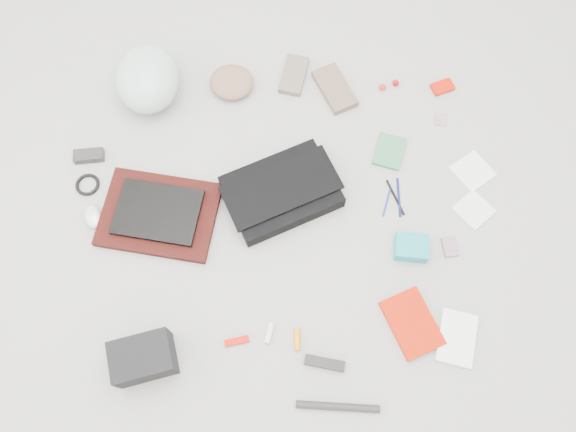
{
  "coord_description": "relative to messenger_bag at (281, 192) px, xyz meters",
  "views": [
    {
      "loc": [
        -0.05,
        -0.73,
        1.9
      ],
      "look_at": [
        0.0,
        0.0,
        0.05
      ],
      "focal_mm": 35.0,
      "sensor_mm": 36.0,
      "label": 1
    }
  ],
  "objects": [
    {
      "name": "bike_pump",
      "position": [
        0.13,
        -0.75,
        -0.02
      ],
      "size": [
        0.27,
        0.06,
        0.02
      ],
      "primitive_type": "cylinder",
      "rotation": [
        0.0,
        1.57,
        -0.13
      ],
      "color": "black",
      "rests_on": "ground_plane"
    },
    {
      "name": "mitten_right",
      "position": [
        0.24,
        0.44,
        -0.02
      ],
      "size": [
        0.17,
        0.23,
        0.03
      ],
      "primitive_type": "cube",
      "rotation": [
        0.0,
        0.0,
        0.37
      ],
      "color": "brown",
      "rests_on": "ground_plane"
    },
    {
      "name": "beanie",
      "position": [
        -0.16,
        0.49,
        -0.0
      ],
      "size": [
        0.22,
        0.22,
        0.06
      ],
      "primitive_type": "ellipsoid",
      "rotation": [
        0.0,
        0.0,
        -0.4
      ],
      "color": "#84634B",
      "rests_on": "ground_plane"
    },
    {
      "name": "camera_bag",
      "position": [
        -0.48,
        -0.56,
        0.03
      ],
      "size": [
        0.21,
        0.17,
        0.12
      ],
      "primitive_type": "cube",
      "rotation": [
        0.0,
        0.0,
        0.19
      ],
      "color": "black",
      "rests_on": "ground_plane"
    },
    {
      "name": "napkin_bottom",
      "position": [
        0.7,
        -0.11,
        -0.03
      ],
      "size": [
        0.16,
        0.16,
        0.01
      ],
      "primitive_type": "cube",
      "rotation": [
        0.0,
        0.0,
        0.64
      ],
      "color": "silver",
      "rests_on": "ground_plane"
    },
    {
      "name": "toiletry_tube_white",
      "position": [
        -0.07,
        -0.5,
        -0.02
      ],
      "size": [
        0.04,
        0.07,
        0.02
      ],
      "primitive_type": "cylinder",
      "rotation": [
        1.57,
        0.0,
        -0.29
      ],
      "color": "silver",
      "rests_on": "ground_plane"
    },
    {
      "name": "lollipop_a",
      "position": [
        0.43,
        0.43,
        -0.02
      ],
      "size": [
        0.03,
        0.03,
        0.03
      ],
      "primitive_type": "sphere",
      "rotation": [
        0.0,
        0.0,
        -0.09
      ],
      "color": "red",
      "rests_on": "ground_plane"
    },
    {
      "name": "notepad",
      "position": [
        0.42,
        0.15,
        -0.02
      ],
      "size": [
        0.15,
        0.17,
        0.02
      ],
      "primitive_type": "cube",
      "rotation": [
        0.0,
        0.0,
        -0.37
      ],
      "color": "#337145",
      "rests_on": "ground_plane"
    },
    {
      "name": "accordion_wallet",
      "position": [
        0.44,
        -0.24,
        -0.0
      ],
      "size": [
        0.13,
        0.11,
        0.06
      ],
      "primitive_type": "cube",
      "rotation": [
        0.0,
        0.0,
        -0.18
      ],
      "color": "teal",
      "rests_on": "ground_plane"
    },
    {
      "name": "altoids_tin",
      "position": [
        0.67,
        0.42,
        -0.02
      ],
      "size": [
        0.1,
        0.08,
        0.02
      ],
      "primitive_type": "cube",
      "rotation": [
        0.0,
        0.0,
        0.3
      ],
      "color": "red",
      "rests_on": "ground_plane"
    },
    {
      "name": "multitool",
      "position": [
        -0.18,
        -0.52,
        -0.03
      ],
      "size": [
        0.08,
        0.03,
        0.01
      ],
      "primitive_type": "cube",
      "rotation": [
        0.0,
        0.0,
        0.14
      ],
      "color": "#BF0A00",
      "rests_on": "ground_plane"
    },
    {
      "name": "cable_coil",
      "position": [
        -0.71,
        0.09,
        -0.03
      ],
      "size": [
        0.12,
        0.12,
        0.01
      ],
      "primitive_type": "torus",
      "rotation": [
        0.0,
        0.0,
        -0.39
      ],
      "color": "black",
      "rests_on": "ground_plane"
    },
    {
      "name": "u_lock",
      "position": [
        0.1,
        -0.61,
        -0.02
      ],
      "size": [
        0.14,
        0.07,
        0.03
      ],
      "primitive_type": "cube",
      "rotation": [
        0.0,
        0.0,
        -0.26
      ],
      "color": "black",
      "rests_on": "ground_plane"
    },
    {
      "name": "bag_flap",
      "position": [
        0.0,
        0.0,
        0.04
      ],
      "size": [
        0.45,
        0.32,
        0.01
      ],
      "primitive_type": "cube",
      "rotation": [
        0.0,
        0.0,
        0.36
      ],
      "color": "black",
      "rests_on": "messenger_bag"
    },
    {
      "name": "power_brick",
      "position": [
        -0.71,
        0.21,
        -0.02
      ],
      "size": [
        0.11,
        0.05,
        0.03
      ],
      "primitive_type": "cube",
      "rotation": [
        0.0,
        0.0,
        0.03
      ],
      "color": "black",
      "rests_on": "ground_plane"
    },
    {
      "name": "napkin_top",
      "position": [
        0.72,
        0.05,
        -0.03
      ],
      "size": [
        0.17,
        0.17,
        0.01
      ],
      "primitive_type": "cube",
      "rotation": [
        0.0,
        0.0,
        0.54
      ],
      "color": "silver",
      "rests_on": "ground_plane"
    },
    {
      "name": "lollipop_c",
      "position": [
        0.49,
        0.45,
        -0.02
      ],
      "size": [
        0.03,
        0.03,
        0.02
      ],
      "primitive_type": "sphere",
      "rotation": [
        0.0,
        0.0,
        0.09
      ],
      "color": "#A40204",
      "rests_on": "ground_plane"
    },
    {
      "name": "pen_blue",
      "position": [
        0.38,
        -0.05,
        -0.03
      ],
      "size": [
        0.05,
        0.11,
        0.01
      ],
      "primitive_type": "cylinder",
      "rotation": [
        1.57,
        0.0,
        -0.37
      ],
      "color": "navy",
      "rests_on": "ground_plane"
    },
    {
      "name": "mitten_left",
      "position": [
        0.08,
        0.52,
        -0.02
      ],
      "size": [
        0.14,
        0.2,
        0.03
      ],
      "primitive_type": "cube",
      "rotation": [
        0.0,
        0.0,
        -0.3
      ],
      "color": "#6D6057",
      "rests_on": "ground_plane"
    },
    {
      "name": "card_deck",
      "position": [
        0.58,
        -0.25,
        -0.03
      ],
      "size": [
        0.05,
        0.07,
        0.01
      ],
      "primitive_type": "cube",
      "rotation": [
        0.0,
        0.0,
        0.05
      ],
      "color": "gray",
      "rests_on": "ground_plane"
    },
    {
      "name": "bike_helmet",
      "position": [
        -0.48,
        0.49,
        0.06
      ],
      "size": [
        0.25,
        0.31,
        0.18
      ],
      "primitive_type": "ellipsoid",
      "rotation": [
        0.0,
        0.0,
        0.03
      ],
      "color": "silver",
      "rests_on": "ground_plane"
    },
    {
      "name": "pen_black",
      "position": [
        0.42,
        -0.04,
        -0.03
      ],
      "size": [
        0.05,
        0.14,
        0.01
      ],
      "primitive_type": "cylinder",
      "rotation": [
        1.57,
        0.0,
        0.3
      ],
      "color": "black",
      "rests_on": "ground_plane"
    },
    {
      "name": "book_white",
      "position": [
        0.55,
        -0.56,
        -0.02
      ],
      "size": [
        0.17,
        0.21,
        0.02
      ],
      "primitive_type": "cube",
      "rotation": [
        0.0,
        0.0,
        -0.32
      ],
      "color": "white",
      "rests_on": "ground_plane"
    },
    {
      "name": "lollipop_b",
      "position": [
        0.49,
        0.45,
        -0.02
      ],
      "size": [
        0.03,
        0.03,
        0.02
      ],
      "primitive_type": "sphere",
      "rotation": [
        0.0,
        0.0,
        -0.36
      ],
      "color": "maroon",
      "rests_on": "ground_plane"
    },
    {
      "name": "book_red",
      "position": [
        0.41,
        -0.5,
        -0.02
      ],
      "size": [
        0.21,
        0.25,
        0.02
      ],
      "primitive_type": "cube",
      "rotation": [
        0.0,
        0.0,
        0.34
      ],
      "color": "red",
      "rests_on": "ground_plane"
    },
    {
      "name": "laptop_sleeve",
      "position": [
        -0.45,
        -0.05,
        -0.02
      ],
      "size": [
        0.47,
        0.39,
        0.03
      ],
      "primitive_type": "cube",
      "rotation": [
        0.0,
        0.0,
        -0.24
      ],
      "color": "black",
      "rests_on": "ground_plane"
    },
    {
      "name": "mouse",
      "position": [
        -0.68,
        -0.04,
        -0.01
      ],
      "size": [
        0.08,
        0.11,
        0.04
      ],
      "primitive_type": "ellipsoid",
      "rotation": [
        0.0,
        0.0,
        0.27
      ],
      "color": "silver",
      "rests_on": "ground_plane"
    },
    {
      "name": "pen_navy",
      "position": [
        0.43,
        -0.04,
        -0.03
      ],
      "size": [
        0.02,
        0.15,
        0.01
      ],
      "primitive_type": "cylinder",
      "rotation": [
        1.57,
        0.0,
        -0.07
      ],
      "color": "#0C105E",
      "rests_on": "ground_plane"
    },
    {
      "name": "laptop",
      "position": [
        -0.45,
        -0.05,
        0.01
      ],
      "size": [
        0.34,
        0.28,
        0.02
      ],
      "primitive_type": "cube",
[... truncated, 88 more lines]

